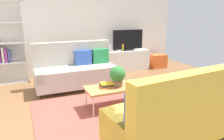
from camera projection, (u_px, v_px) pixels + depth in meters
ground_plane at (115, 107)px, 4.13m from camera, size 7.68×7.68×0.00m
wall_far at (76, 25)px, 6.25m from camera, size 6.40×0.12×2.90m
area_rug at (116, 111)px, 3.95m from camera, size 2.90×2.20×0.01m
couch_beige at (76, 70)px, 5.15m from camera, size 1.90×0.84×1.10m
couch_green at (177, 114)px, 2.88m from camera, size 1.98×1.03×1.10m
coffee_table at (114, 88)px, 4.05m from camera, size 1.10×0.56×0.42m
tv_console at (127, 60)px, 6.82m from camera, size 1.40×0.44×0.64m
tv at (128, 40)px, 6.64m from camera, size 1.00×0.20×0.64m
bookshelf at (1, 46)px, 5.32m from camera, size 1.10×0.36×2.10m
storage_trunk at (158, 61)px, 7.18m from camera, size 0.52×0.40×0.44m
potted_plant at (117, 75)px, 4.00m from camera, size 0.30×0.30×0.39m
table_book_0 at (107, 86)px, 4.01m from camera, size 0.25×0.19×0.03m
table_book_1 at (107, 85)px, 4.00m from camera, size 0.25×0.19×0.03m
table_book_2 at (107, 83)px, 4.00m from camera, size 0.26×0.20×0.03m
vase_0 at (110, 49)px, 6.54m from camera, size 0.14×0.14×0.17m
vase_1 at (116, 48)px, 6.62m from camera, size 0.14×0.14×0.15m
bottle_0 at (123, 47)px, 6.60m from camera, size 0.06×0.06×0.21m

